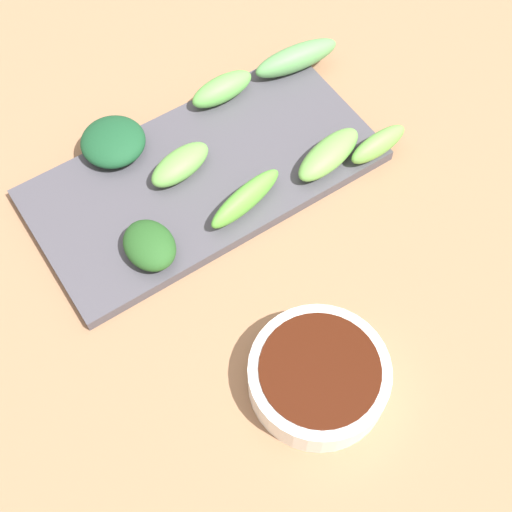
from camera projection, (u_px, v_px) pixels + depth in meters
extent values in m
cube|color=#9A6F4E|center=(230.00, 247.00, 0.66)|extent=(2.10, 2.10, 0.02)
cylinder|color=white|center=(318.00, 377.00, 0.57)|extent=(0.12, 0.12, 0.03)
cylinder|color=#3B1306|center=(319.00, 374.00, 0.56)|extent=(0.10, 0.10, 0.03)
cube|color=#4A4850|center=(204.00, 175.00, 0.68)|extent=(0.17, 0.34, 0.01)
ellipsoid|color=#1A4E2B|center=(113.00, 142.00, 0.68)|extent=(0.06, 0.06, 0.02)
ellipsoid|color=#6CB24D|center=(180.00, 164.00, 0.66)|extent=(0.04, 0.07, 0.02)
ellipsoid|color=#61B73D|center=(246.00, 198.00, 0.64)|extent=(0.04, 0.09, 0.03)
ellipsoid|color=#275722|center=(149.00, 245.00, 0.62)|extent=(0.06, 0.05, 0.02)
ellipsoid|color=#67BA50|center=(222.00, 89.00, 0.71)|extent=(0.03, 0.07, 0.03)
ellipsoid|color=#71B74D|center=(375.00, 141.00, 0.68)|extent=(0.02, 0.07, 0.03)
ellipsoid|color=#60A359|center=(296.00, 58.00, 0.73)|extent=(0.04, 0.10, 0.03)
ellipsoid|color=#70B34E|center=(329.00, 154.00, 0.67)|extent=(0.05, 0.09, 0.02)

